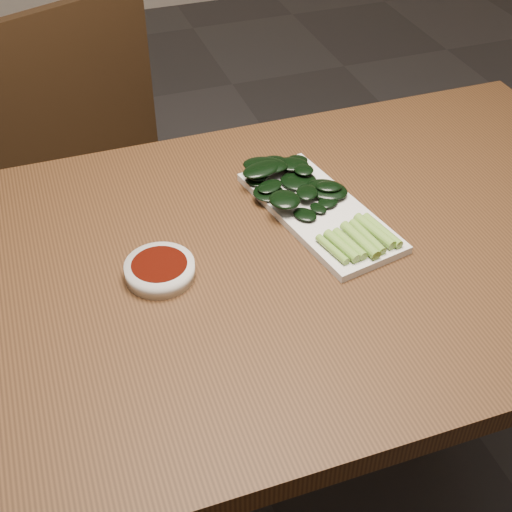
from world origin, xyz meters
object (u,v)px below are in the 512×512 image
chair_far (109,179)px  gai_lan (304,193)px  sauce_bowl (160,270)px  serving_plate (319,211)px  table (274,284)px

chair_far → gai_lan: 0.71m
sauce_bowl → serving_plate: sauce_bowl is taller
table → sauce_bowl: bearing=178.8°
table → gai_lan: gai_lan is taller
sauce_bowl → serving_plate: (0.30, 0.07, -0.01)m
table → gai_lan: (0.09, 0.11, 0.10)m
serving_plate → chair_far: bearing=114.8°
table → gai_lan: size_ratio=4.26×
serving_plate → sauce_bowl: bearing=-167.6°
table → chair_far: chair_far is taller
sauce_bowl → table: bearing=-1.2°
table → serving_plate: (0.11, 0.07, 0.08)m
chair_far → serving_plate: 0.74m
table → gai_lan: 0.17m
chair_far → table: bearing=-97.9°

